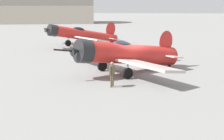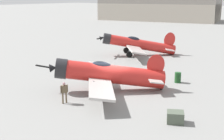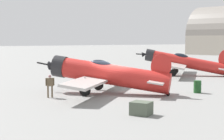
{
  "view_description": "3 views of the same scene",
  "coord_description": "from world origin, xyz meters",
  "px_view_note": "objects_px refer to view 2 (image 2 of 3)",
  "views": [
    {
      "loc": [
        -23.89,
        -1.82,
        5.09
      ],
      "look_at": [
        -4.66,
        0.84,
        1.1
      ],
      "focal_mm": 50.17,
      "sensor_mm": 36.0,
      "label": 1
    },
    {
      "loc": [
        -20.14,
        -15.85,
        7.96
      ],
      "look_at": [
        0.0,
        0.0,
        1.8
      ],
      "focal_mm": 50.87,
      "sensor_mm": 36.0,
      "label": 2
    },
    {
      "loc": [
        -14.82,
        -22.91,
        4.1
      ],
      "look_at": [
        0.0,
        0.0,
        1.8
      ],
      "focal_mm": 58.48,
      "sensor_mm": 36.0,
      "label": 3
    }
  ],
  "objects_px": {
    "equipment_crate": "(175,117)",
    "airplane_foreground": "(106,74)",
    "ground_crew_mechanic": "(64,91)",
    "airplane_mid_apron": "(137,44)",
    "fuel_drum": "(178,78)"
  },
  "relations": [
    {
      "from": "equipment_crate",
      "to": "airplane_foreground",
      "type": "bearing_deg",
      "value": 71.85
    },
    {
      "from": "airplane_mid_apron",
      "to": "fuel_drum",
      "type": "xyz_separation_m",
      "value": [
        -8.85,
        -10.51,
        -1.03
      ]
    },
    {
      "from": "airplane_mid_apron",
      "to": "equipment_crate",
      "type": "height_order",
      "value": "airplane_mid_apron"
    },
    {
      "from": "airplane_foreground",
      "to": "ground_crew_mechanic",
      "type": "xyz_separation_m",
      "value": [
        -4.33,
        0.47,
        -0.49
      ]
    },
    {
      "from": "ground_crew_mechanic",
      "to": "airplane_mid_apron",
      "type": "bearing_deg",
      "value": -57.47
    },
    {
      "from": "airplane_mid_apron",
      "to": "fuel_drum",
      "type": "relative_size",
      "value": 10.3
    },
    {
      "from": "equipment_crate",
      "to": "fuel_drum",
      "type": "xyz_separation_m",
      "value": [
        8.63,
        4.19,
        0.11
      ]
    },
    {
      "from": "ground_crew_mechanic",
      "to": "fuel_drum",
      "type": "xyz_separation_m",
      "value": [
        10.42,
        -4.02,
        -0.51
      ]
    },
    {
      "from": "ground_crew_mechanic",
      "to": "fuel_drum",
      "type": "bearing_deg",
      "value": -97.18
    },
    {
      "from": "ground_crew_mechanic",
      "to": "fuel_drum",
      "type": "relative_size",
      "value": 1.71
    },
    {
      "from": "fuel_drum",
      "to": "airplane_foreground",
      "type": "bearing_deg",
      "value": 149.78
    },
    {
      "from": "ground_crew_mechanic",
      "to": "equipment_crate",
      "type": "xyz_separation_m",
      "value": [
        1.79,
        -8.21,
        -0.62
      ]
    },
    {
      "from": "ground_crew_mechanic",
      "to": "equipment_crate",
      "type": "bearing_deg",
      "value": -153.77
    },
    {
      "from": "airplane_foreground",
      "to": "airplane_mid_apron",
      "type": "distance_m",
      "value": 16.48
    },
    {
      "from": "airplane_foreground",
      "to": "ground_crew_mechanic",
      "type": "relative_size",
      "value": 6.0
    }
  ]
}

